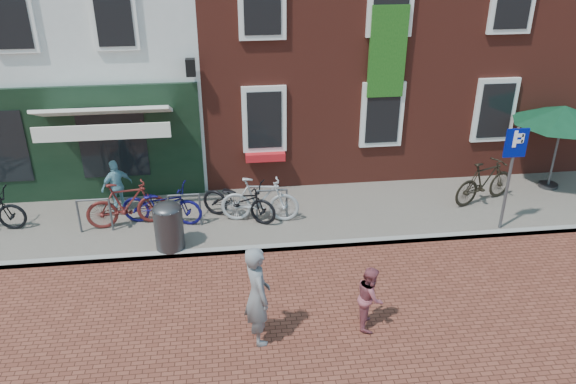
{
  "coord_description": "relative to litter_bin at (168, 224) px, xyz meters",
  "views": [
    {
      "loc": [
        -0.54,
        -10.54,
        6.73
      ],
      "look_at": [
        0.77,
        0.27,
        1.3
      ],
      "focal_mm": 35.77,
      "sensor_mm": 36.0,
      "label": 1
    }
  ],
  "objects": [
    {
      "name": "ground",
      "position": [
        1.79,
        -0.3,
        -0.69
      ],
      "size": [
        80.0,
        80.0,
        0.0
      ],
      "primitive_type": "plane",
      "color": "brown"
    },
    {
      "name": "sidewalk",
      "position": [
        2.79,
        1.2,
        -0.64
      ],
      "size": [
        24.0,
        3.0,
        0.1
      ],
      "primitive_type": "cube",
      "color": "slate",
      "rests_on": "ground"
    },
    {
      "name": "litter_bin",
      "position": [
        0.0,
        0.0,
        0.0
      ],
      "size": [
        0.62,
        0.62,
        1.14
      ],
      "color": "#39393C",
      "rests_on": "sidewalk"
    },
    {
      "name": "parking_sign",
      "position": [
        7.48,
        -0.06,
        1.09
      ],
      "size": [
        0.5,
        0.08,
        2.45
      ],
      "color": "#4C4C4F",
      "rests_on": "sidewalk"
    },
    {
      "name": "parasol",
      "position": [
        9.71,
        1.86,
        1.49
      ],
      "size": [
        2.5,
        2.5,
        2.32
      ],
      "color": "#4C4C4F",
      "rests_on": "sidewalk"
    },
    {
      "name": "woman",
      "position": [
        1.68,
        -3.04,
        0.23
      ],
      "size": [
        0.59,
        0.76,
        1.84
      ],
      "primitive_type": "imported",
      "rotation": [
        0.0,
        0.0,
        1.82
      ],
      "color": "slate",
      "rests_on": "ground"
    },
    {
      "name": "boy",
      "position": [
        3.66,
        -2.91,
        -0.09
      ],
      "size": [
        0.56,
        0.66,
        1.2
      ],
      "primitive_type": "imported",
      "rotation": [
        0.0,
        0.0,
        1.38
      ],
      "color": "#944650",
      "rests_on": "ground"
    },
    {
      "name": "cafe_person",
      "position": [
        -1.32,
        1.85,
        0.07
      ],
      "size": [
        0.82,
        0.7,
        1.32
      ],
      "primitive_type": "imported",
      "rotation": [
        0.0,
        0.0,
        3.73
      ],
      "color": "#75B0BE",
      "rests_on": "sidewalk"
    },
    {
      "name": "bicycle_1",
      "position": [
        -1.01,
        1.09,
        -0.04
      ],
      "size": [
        1.88,
        0.77,
        1.1
      ],
      "primitive_type": "imported",
      "rotation": [
        0.0,
        0.0,
        1.71
      ],
      "color": "maroon",
      "rests_on": "sidewalk"
    },
    {
      "name": "bicycle_2",
      "position": [
        -0.23,
        1.11,
        -0.1
      ],
      "size": [
        1.98,
        1.05,
        0.99
      ],
      "primitive_type": "imported",
      "rotation": [
        0.0,
        0.0,
        1.35
      ],
      "color": "#0F0C52",
      "rests_on": "sidewalk"
    },
    {
      "name": "bicycle_3",
      "position": [
        2.02,
        0.95,
        -0.04
      ],
      "size": [
        1.88,
        0.78,
        1.1
      ],
      "primitive_type": "imported",
      "rotation": [
        0.0,
        0.0,
        1.42
      ],
      "color": "#A6A7A9",
      "rests_on": "sidewalk"
    },
    {
      "name": "bicycle_4",
      "position": [
        1.54,
        1.09,
        -0.1
      ],
      "size": [
        1.96,
        1.48,
        0.99
      ],
      "primitive_type": "imported",
      "rotation": [
        0.0,
        0.0,
        1.07
      ],
      "color": "black",
      "rests_on": "sidewalk"
    },
    {
      "name": "bicycle_5",
      "position": [
        7.61,
        1.25,
        -0.04
      ],
      "size": [
        1.89,
        1.13,
        1.1
      ],
      "primitive_type": "imported",
      "rotation": [
        0.0,
        0.0,
        1.93
      ],
      "color": "black",
      "rests_on": "sidewalk"
    }
  ]
}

